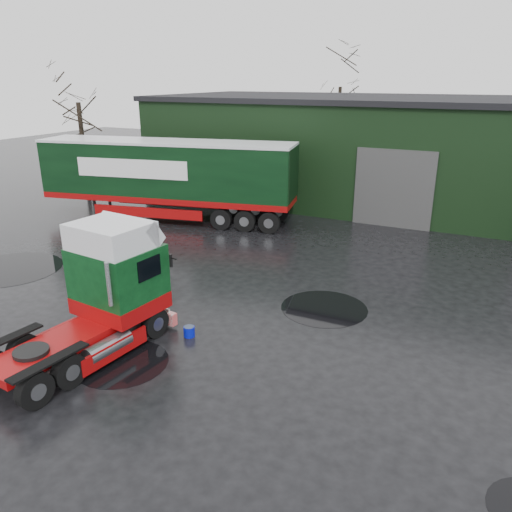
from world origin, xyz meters
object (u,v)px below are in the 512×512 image
Objects in this scene: trailer_left at (168,181)px; tree_back_a at (339,111)px; hero_tractor at (73,299)px; tree_left at (81,131)px; wash_bucket at (189,332)px; warehouse at (416,151)px.

trailer_left is 20.42m from tree_back_a.
hero_tractor is 0.68× the size of tree_left.
trailer_left is 41.05× the size of wash_bucket.
tree_left is at bearing -121.43° from tree_back_a.
warehouse is at bearing 81.79° from wash_bucket.
warehouse is at bearing -51.34° from tree_back_a.
warehouse is 3.81× the size of tree_left.
warehouse is 2.34× the size of trailer_left.
trailer_left is (-6.17, 13.00, 0.35)m from hero_tractor.
trailer_left is at bearing 121.99° from hero_tractor.
trailer_left is at bearing -14.40° from tree_left.
tree_left is at bearing -157.17° from warehouse.
warehouse is 21.06m from wash_bucket.
tree_back_a is (-2.95, 33.00, 2.95)m from hero_tractor.
hero_tractor is 3.55m from wash_bucket.
tree_left is (-16.02, 12.63, 4.09)m from wash_bucket.
warehouse is 20.64m from tree_left.
tree_back_a is at bearing 58.57° from tree_left.
wash_bucket is at bearing -98.21° from warehouse.
warehouse is 3.41× the size of tree_back_a.
trailer_left is 13.60m from wash_bucket.
trailer_left reaches higher than hero_tractor.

